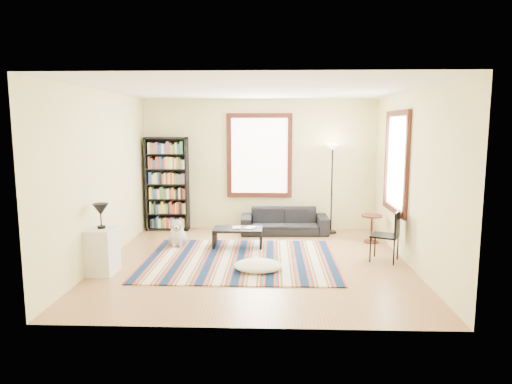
{
  "coord_description": "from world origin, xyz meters",
  "views": [
    {
      "loc": [
        0.28,
        -7.31,
        2.24
      ],
      "look_at": [
        0.0,
        0.5,
        1.1
      ],
      "focal_mm": 32.0,
      "sensor_mm": 36.0,
      "label": 1
    }
  ],
  "objects_px": {
    "coffee_table": "(238,238)",
    "floor_lamp": "(332,189)",
    "sofa": "(284,221)",
    "bookshelf": "(167,184)",
    "white_cabinet": "(103,251)",
    "side_table": "(372,229)",
    "floor_cushion": "(258,266)",
    "dog": "(177,232)",
    "folding_chair": "(385,236)"
  },
  "relations": [
    {
      "from": "sofa",
      "to": "dog",
      "type": "relative_size",
      "value": 3.37
    },
    {
      "from": "coffee_table",
      "to": "floor_lamp",
      "type": "relative_size",
      "value": 0.48
    },
    {
      "from": "coffee_table",
      "to": "white_cabinet",
      "type": "xyz_separation_m",
      "value": [
        -1.95,
        -1.58,
        0.17
      ]
    },
    {
      "from": "bookshelf",
      "to": "side_table",
      "type": "bearing_deg",
      "value": -13.01
    },
    {
      "from": "floor_lamp",
      "to": "white_cabinet",
      "type": "xyz_separation_m",
      "value": [
        -3.82,
        -2.81,
        -0.58
      ]
    },
    {
      "from": "bookshelf",
      "to": "floor_lamp",
      "type": "relative_size",
      "value": 1.08
    },
    {
      "from": "floor_lamp",
      "to": "bookshelf",
      "type": "bearing_deg",
      "value": 177.21
    },
    {
      "from": "folding_chair",
      "to": "dog",
      "type": "relative_size",
      "value": 1.6
    },
    {
      "from": "floor_cushion",
      "to": "folding_chair",
      "type": "height_order",
      "value": "folding_chair"
    },
    {
      "from": "folding_chair",
      "to": "white_cabinet",
      "type": "relative_size",
      "value": 1.23
    },
    {
      "from": "side_table",
      "to": "floor_lamp",
      "type": "bearing_deg",
      "value": 130.58
    },
    {
      "from": "sofa",
      "to": "floor_cushion",
      "type": "distance_m",
      "value": 2.6
    },
    {
      "from": "sofa",
      "to": "bookshelf",
      "type": "bearing_deg",
      "value": 171.89
    },
    {
      "from": "bookshelf",
      "to": "floor_cushion",
      "type": "height_order",
      "value": "bookshelf"
    },
    {
      "from": "bookshelf",
      "to": "floor_cushion",
      "type": "relative_size",
      "value": 2.67
    },
    {
      "from": "folding_chair",
      "to": "dog",
      "type": "bearing_deg",
      "value": -168.09
    },
    {
      "from": "floor_lamp",
      "to": "white_cabinet",
      "type": "relative_size",
      "value": 2.66
    },
    {
      "from": "bookshelf",
      "to": "floor_cushion",
      "type": "xyz_separation_m",
      "value": [
        2.04,
        -2.82,
        -0.91
      ]
    },
    {
      "from": "dog",
      "to": "floor_cushion",
      "type": "bearing_deg",
      "value": -51.72
    },
    {
      "from": "folding_chair",
      "to": "bookshelf",
      "type": "bearing_deg",
      "value": 176.56
    },
    {
      "from": "sofa",
      "to": "floor_cushion",
      "type": "height_order",
      "value": "sofa"
    },
    {
      "from": "sofa",
      "to": "bookshelf",
      "type": "distance_m",
      "value": 2.63
    },
    {
      "from": "bookshelf",
      "to": "coffee_table",
      "type": "relative_size",
      "value": 2.22
    },
    {
      "from": "sofa",
      "to": "folding_chair",
      "type": "height_order",
      "value": "folding_chair"
    },
    {
      "from": "white_cabinet",
      "to": "side_table",
      "type": "bearing_deg",
      "value": 25.79
    },
    {
      "from": "coffee_table",
      "to": "side_table",
      "type": "height_order",
      "value": "side_table"
    },
    {
      "from": "side_table",
      "to": "white_cabinet",
      "type": "xyz_separation_m",
      "value": [
        -4.5,
        -2.01,
        0.08
      ]
    },
    {
      "from": "white_cabinet",
      "to": "dog",
      "type": "bearing_deg",
      "value": 64.74
    },
    {
      "from": "side_table",
      "to": "folding_chair",
      "type": "distance_m",
      "value": 1.23
    },
    {
      "from": "folding_chair",
      "to": "white_cabinet",
      "type": "xyz_separation_m",
      "value": [
        -4.45,
        -0.79,
        -0.08
      ]
    },
    {
      "from": "floor_cushion",
      "to": "side_table",
      "type": "relative_size",
      "value": 1.39
    },
    {
      "from": "sofa",
      "to": "white_cabinet",
      "type": "distance_m",
      "value": 3.92
    },
    {
      "from": "sofa",
      "to": "folding_chair",
      "type": "relative_size",
      "value": 2.1
    },
    {
      "from": "floor_cushion",
      "to": "dog",
      "type": "height_order",
      "value": "dog"
    },
    {
      "from": "coffee_table",
      "to": "folding_chair",
      "type": "bearing_deg",
      "value": -17.36
    },
    {
      "from": "dog",
      "to": "folding_chair",
      "type": "bearing_deg",
      "value": -21.28
    },
    {
      "from": "coffee_table",
      "to": "dog",
      "type": "height_order",
      "value": "dog"
    },
    {
      "from": "folding_chair",
      "to": "white_cabinet",
      "type": "height_order",
      "value": "folding_chair"
    },
    {
      "from": "coffee_table",
      "to": "floor_lamp",
      "type": "bearing_deg",
      "value": 33.3
    },
    {
      "from": "sofa",
      "to": "white_cabinet",
      "type": "height_order",
      "value": "white_cabinet"
    },
    {
      "from": "sofa",
      "to": "bookshelf",
      "type": "xyz_separation_m",
      "value": [
        -2.51,
        0.27,
        0.74
      ]
    },
    {
      "from": "coffee_table",
      "to": "dog",
      "type": "distance_m",
      "value": 1.14
    },
    {
      "from": "floor_cushion",
      "to": "white_cabinet",
      "type": "height_order",
      "value": "white_cabinet"
    },
    {
      "from": "sofa",
      "to": "bookshelf",
      "type": "relative_size",
      "value": 0.9
    },
    {
      "from": "bookshelf",
      "to": "folding_chair",
      "type": "bearing_deg",
      "value": -27.88
    },
    {
      "from": "coffee_table",
      "to": "floor_cushion",
      "type": "bearing_deg",
      "value": -73.52
    },
    {
      "from": "sofa",
      "to": "coffee_table",
      "type": "xyz_separation_m",
      "value": [
        -0.89,
        -1.13,
        -0.08
      ]
    },
    {
      "from": "sofa",
      "to": "folding_chair",
      "type": "distance_m",
      "value": 2.51
    },
    {
      "from": "floor_cushion",
      "to": "floor_lamp",
      "type": "xyz_separation_m",
      "value": [
        1.45,
        2.65,
        0.84
      ]
    },
    {
      "from": "floor_cushion",
      "to": "white_cabinet",
      "type": "xyz_separation_m",
      "value": [
        -2.37,
        -0.15,
        0.26
      ]
    }
  ]
}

